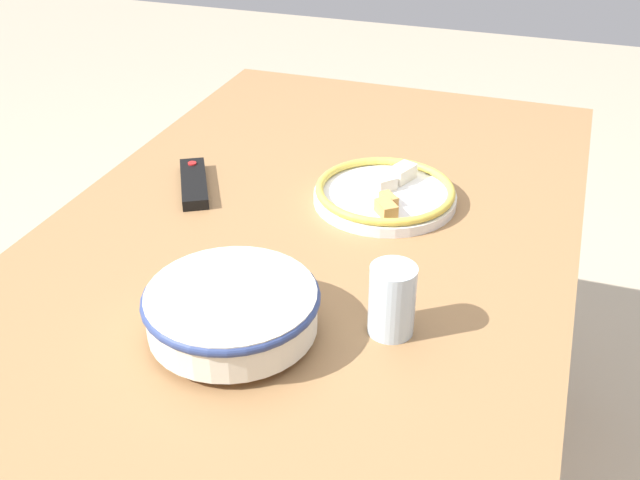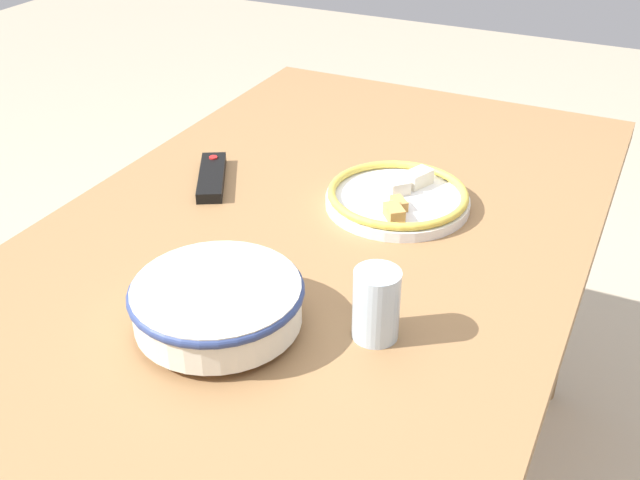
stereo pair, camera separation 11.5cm
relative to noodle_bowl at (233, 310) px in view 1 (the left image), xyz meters
The scene contains 5 objects.
dining_table 0.32m from the noodle_bowl, ahead, with size 1.44×0.87×0.77m.
noodle_bowl is the anchor object (origin of this frame).
food_plate 0.44m from the noodle_bowl, 12.53° to the right, with size 0.25×0.25×0.05m.
tv_remote 0.45m from the noodle_bowl, 34.30° to the left, with size 0.18×0.13×0.02m.
drinking_glass 0.21m from the noodle_bowl, 68.68° to the right, with size 0.06×0.06×0.10m.
Camera 1 is at (-1.01, -0.37, 1.41)m, focal length 42.00 mm.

